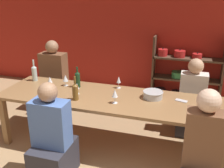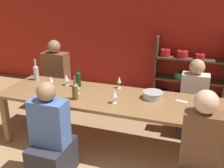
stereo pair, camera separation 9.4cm
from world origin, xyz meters
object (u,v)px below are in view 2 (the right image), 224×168
shelf_unit (187,77)px  cell_phone (181,101)px  wine_bottle_dark (75,91)px  person_far_a (192,107)px  wine_glass_white_a (119,80)px  wine_glass_white_d (215,101)px  wine_bottle_amber (78,79)px  person_far_b (57,86)px  mixing_bowl (153,95)px  wine_bottle_green (36,72)px  dining_table (110,102)px  wine_glass_red_a (77,86)px  wine_glass_white_c (114,94)px  person_near_b (197,166)px  wine_glass_white_b (66,78)px  person_near_a (51,144)px  wine_glass_empty_a (51,79)px

shelf_unit → cell_phone: bearing=-89.3°
wine_bottle_dark → person_far_a: (1.47, 0.97, -0.45)m
wine_glass_white_a → wine_glass_white_d: wine_glass_white_a is taller
shelf_unit → wine_bottle_amber: (-1.46, -1.80, 0.41)m
wine_glass_white_a → person_far_b: bearing=161.1°
mixing_bowl → wine_bottle_green: bearing=176.0°
wine_bottle_green → cell_phone: size_ratio=2.07×
dining_table → wine_bottle_dark: bearing=-151.5°
wine_bottle_green → person_far_b: (0.03, 0.53, -0.42)m
wine_bottle_amber → wine_glass_white_a: 0.60m
wine_bottle_amber → wine_glass_red_a: wine_bottle_amber is taller
wine_glass_white_d → dining_table: bearing=-178.0°
shelf_unit → dining_table: size_ratio=0.44×
shelf_unit → wine_glass_white_c: bearing=-109.8°
wine_bottle_dark → cell_phone: (1.32, 0.36, -0.12)m
person_near_b → person_far_b: size_ratio=1.00×
wine_glass_white_d → person_far_b: size_ratio=0.13×
wine_glass_white_b → person_far_a: 1.95m
wine_bottle_amber → person_far_b: (-0.72, 0.59, -0.42)m
wine_glass_white_d → person_far_b: bearing=163.8°
dining_table → wine_bottle_green: 1.36m
wine_glass_white_b → person_near_a: 1.14m
wine_glass_white_c → wine_glass_white_d: size_ratio=1.11×
wine_bottle_green → cell_phone: (2.24, -0.12, -0.13)m
mixing_bowl → wine_glass_white_b: 1.31m
wine_glass_white_a → dining_table: bearing=-93.7°
wine_bottle_green → person_far_b: 0.68m
wine_glass_red_a → wine_glass_white_b: bearing=140.5°
wine_bottle_dark → person_far_a: bearing=33.5°
wine_bottle_green → wine_bottle_dark: bearing=-28.0°
wine_bottle_amber → shelf_unit: bearing=51.0°
wine_glass_empty_a → wine_glass_white_c: (1.06, -0.25, 0.01)m
wine_glass_white_d → person_far_a: size_ratio=0.14×
wine_glass_white_c → wine_glass_white_a: bearing=100.5°
wine_bottle_dark → person_near_b: (1.58, -0.53, -0.39)m
shelf_unit → wine_bottle_amber: 2.36m
wine_glass_white_b → person_far_b: size_ratio=0.13×
wine_bottle_green → wine_glass_red_a: (0.85, -0.30, -0.02)m
wine_glass_white_b → mixing_bowl: bearing=-3.2°
dining_table → wine_glass_empty_a: wine_glass_empty_a is taller
wine_glass_white_a → person_near_a: 1.32m
wine_bottle_amber → mixing_bowl: bearing=-3.7°
wine_glass_white_a → wine_glass_white_d: bearing=-13.3°
wine_glass_white_a → wine_glass_empty_a: wine_glass_white_a is taller
shelf_unit → wine_glass_white_a: size_ratio=7.43×
wine_glass_white_a → wine_glass_white_c: bearing=-79.5°
person_far_b → wine_bottle_green: bearing=86.2°
wine_glass_white_d → person_near_a: (-1.76, -0.84, -0.44)m
person_near_a → wine_glass_empty_a: bearing=119.4°
dining_table → wine_bottle_green: wine_bottle_green is taller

